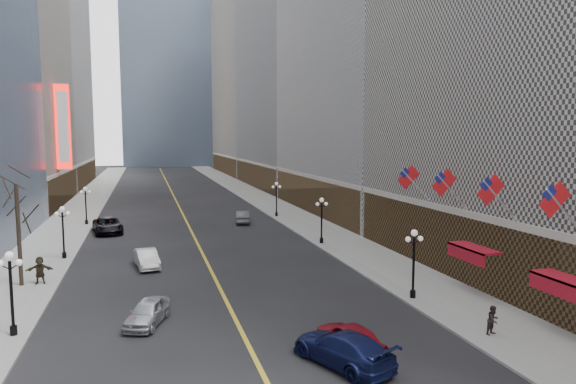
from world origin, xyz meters
TOP-DOWN VIEW (x-y plane):
  - sidewalk_east at (14.00, 70.00)m, footprint 6.00×230.00m
  - sidewalk_west at (-14.00, 70.00)m, footprint 6.00×230.00m
  - lane_line at (0.00, 80.00)m, footprint 0.25×200.00m
  - bldg_east_c at (29.88, 106.00)m, footprint 26.60×40.60m
  - bldg_east_d at (29.90, 149.00)m, footprint 26.60×46.60m
  - bldg_west_d at (-29.92, 121.00)m, footprint 26.60×38.60m
  - streetlamp_east_1 at (11.80, 30.00)m, footprint 1.26×0.44m
  - streetlamp_east_2 at (11.80, 48.00)m, footprint 1.26×0.44m
  - streetlamp_east_3 at (11.80, 66.00)m, footprint 1.26×0.44m
  - streetlamp_west_1 at (-11.80, 30.00)m, footprint 1.26×0.44m
  - streetlamp_west_2 at (-11.80, 48.00)m, footprint 1.26×0.44m
  - streetlamp_west_3 at (-11.80, 66.00)m, footprint 1.26×0.44m
  - flag_2 at (15.31, 22.00)m, footprint 2.87×0.12m
  - flag_3 at (15.31, 27.00)m, footprint 2.87×0.12m
  - flag_4 at (15.31, 32.00)m, footprint 2.87×0.12m
  - flag_5 at (15.31, 37.00)m, footprint 2.87×0.12m
  - awning_b at (16.11, 22.00)m, footprint 1.40×4.00m
  - awning_c at (16.11, 30.00)m, footprint 1.40×4.00m
  - theatre_marquee at (-15.88, 80.00)m, footprint 2.00×0.55m
  - tree_west_far at (-13.50, 40.00)m, footprint 3.60×3.60m
  - car_nb_near at (-4.93, 30.10)m, footprint 3.05×4.52m
  - car_nb_mid at (-4.91, 43.35)m, footprint 2.20×4.67m
  - car_nb_far at (-9.00, 60.07)m, footprint 3.80×6.54m
  - car_sb_near at (3.82, 22.27)m, footprint 4.21×5.90m
  - car_sb_mid at (4.67, 23.43)m, footprint 2.61×4.76m
  - car_sb_far at (6.63, 62.64)m, footprint 2.37×4.80m
  - ped_east_walk at (12.76, 23.23)m, footprint 0.85×0.64m
  - ped_west_far at (-12.29, 40.06)m, footprint 1.83×0.55m

SIDE VIEW (x-z plane):
  - lane_line at x=0.00m, z-range 0.00..0.02m
  - sidewalk_east at x=14.00m, z-range 0.00..0.15m
  - sidewalk_west at x=-14.00m, z-range 0.00..0.15m
  - car_nb_near at x=-4.93m, z-range 0.00..1.43m
  - car_nb_mid at x=-4.91m, z-range 0.00..1.48m
  - car_sb_far at x=6.63m, z-range 0.00..1.51m
  - car_sb_mid at x=4.67m, z-range 0.00..1.53m
  - car_sb_near at x=3.82m, z-range 0.00..1.59m
  - car_nb_far at x=-9.00m, z-range 0.00..1.71m
  - ped_east_walk at x=12.76m, z-range 0.15..1.72m
  - ped_west_far at x=-12.29m, z-range 0.15..2.12m
  - streetlamp_east_1 at x=11.80m, z-range 0.64..5.16m
  - streetlamp_east_2 at x=11.80m, z-range 0.64..5.16m
  - streetlamp_east_3 at x=11.80m, z-range 0.64..5.16m
  - streetlamp_west_1 at x=-11.80m, z-range 0.64..5.16m
  - streetlamp_west_2 at x=-11.80m, z-range 0.64..5.16m
  - streetlamp_west_3 at x=-11.80m, z-range 0.64..5.16m
  - awning_b at x=16.11m, z-range 2.62..3.54m
  - awning_c at x=16.11m, z-range 2.62..3.54m
  - tree_west_far at x=-13.50m, z-range 2.28..10.20m
  - flag_2 at x=15.31m, z-range 5.85..8.72m
  - flag_3 at x=15.31m, z-range 5.85..8.72m
  - flag_4 at x=15.31m, z-range 5.85..8.72m
  - flag_5 at x=15.31m, z-range 5.85..8.72m
  - theatre_marquee at x=-15.88m, z-range 6.00..18.00m
  - bldg_east_c at x=29.88m, z-range -0.22..48.58m
  - bldg_east_d at x=29.90m, z-range -0.23..62.57m
  - bldg_west_d at x=-29.92m, z-range -0.23..72.57m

